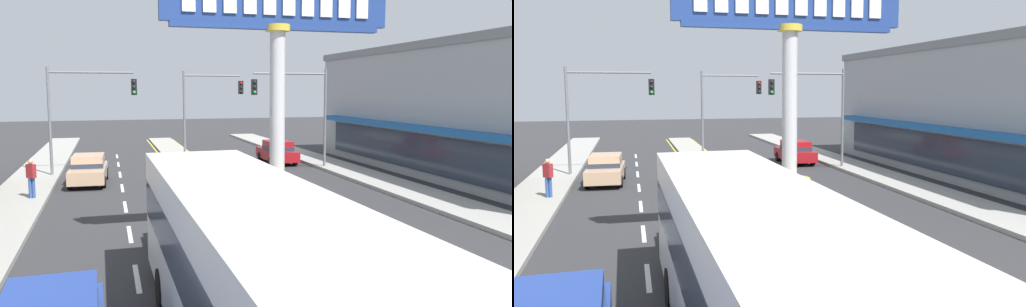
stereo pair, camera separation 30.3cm
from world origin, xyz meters
TOP-DOWN VIEW (x-y plane):
  - median_strip at (0.00, 18.00)m, footprint 2.12×52.00m
  - sidewalk_left at (-8.94, 16.00)m, footprint 2.56×60.00m
  - sidewalk_right at (8.94, 16.00)m, footprint 2.56×60.00m
  - lane_markings at (0.00, 16.65)m, footprint 8.86×52.00m
  - district_sign at (0.00, 6.29)m, footprint 7.01×1.30m
  - storefront_right at (15.24, 16.62)m, footprint 8.38×26.20m
  - traffic_light_left_side at (-6.30, 22.22)m, footprint 4.86×0.46m
  - traffic_light_right_side at (6.30, 21.23)m, footprint 4.86×0.46m
  - traffic_light_median_far at (1.61, 26.95)m, footprint 4.20×0.46m
  - bus_near_right_lane at (-2.71, -0.35)m, footprint 2.67×11.23m
  - sedan_near_left_lane at (-2.71, 6.45)m, footprint 1.86×4.31m
  - sedan_mid_left_lane at (-6.01, 19.74)m, footprint 1.98×4.37m
  - sedan_far_left_oncoming at (6.01, 24.50)m, footprint 1.84×4.30m
  - pedestrian_near_kerb at (-8.27, 15.69)m, footprint 0.45×0.42m

SIDE VIEW (x-z plane):
  - lane_markings at x=0.00m, z-range 0.00..0.01m
  - median_strip at x=0.00m, z-range 0.00..0.14m
  - sidewalk_left at x=-8.94m, z-range 0.00..0.18m
  - sidewalk_right at x=8.94m, z-range 0.00..0.18m
  - sedan_near_left_lane at x=-2.71m, z-range 0.02..1.55m
  - sedan_mid_left_lane at x=-6.01m, z-range 0.02..1.55m
  - sedan_far_left_oncoming at x=6.01m, z-range 0.02..1.55m
  - pedestrian_near_kerb at x=-8.27m, z-range 0.30..2.03m
  - bus_near_right_lane at x=-2.71m, z-range 0.24..3.50m
  - storefront_right at x=15.24m, z-range 0.00..7.61m
  - district_sign at x=0.00m, z-range 0.10..8.10m
  - traffic_light_median_far at x=1.61m, z-range 1.09..7.29m
  - traffic_light_left_side at x=-6.30m, z-range 1.15..7.35m
  - traffic_light_right_side at x=6.30m, z-range 1.15..7.35m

